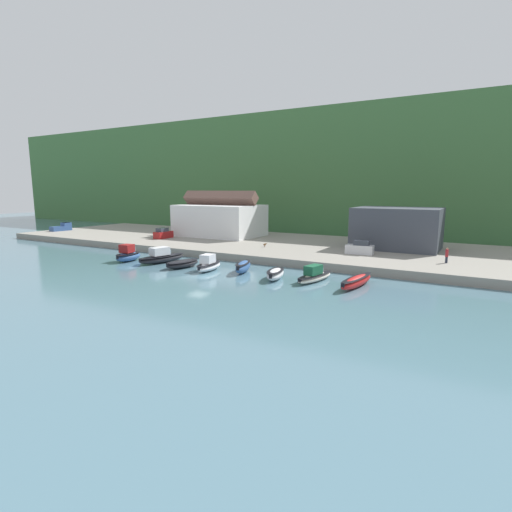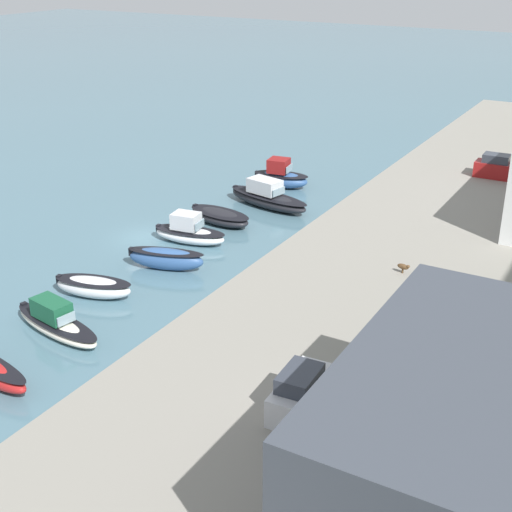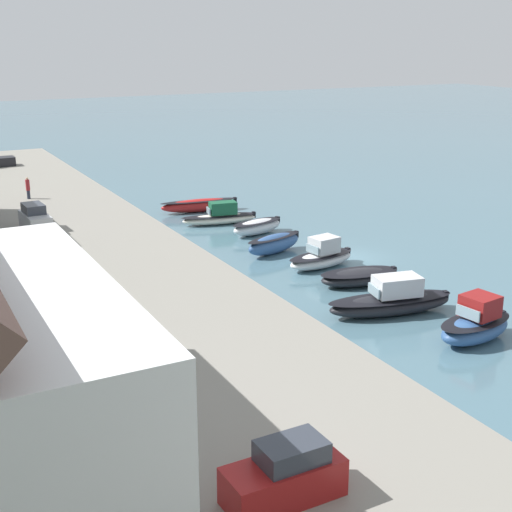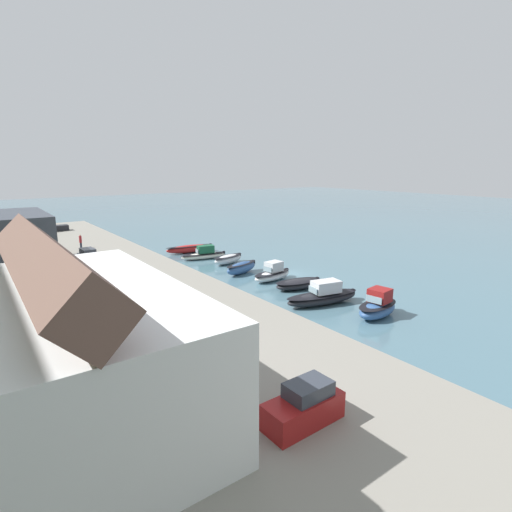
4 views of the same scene
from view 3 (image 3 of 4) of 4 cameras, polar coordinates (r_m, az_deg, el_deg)
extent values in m
plane|color=slate|center=(56.18, 7.78, -0.12)|extent=(320.00, 320.00, 0.00)
ellipsoid|color=#33568E|center=(42.29, 17.11, -5.61)|extent=(3.03, 5.39, 1.43)
ellipsoid|color=black|center=(42.11, 17.17, -4.98)|extent=(3.14, 5.50, 0.12)
cube|color=maroon|center=(42.01, 17.48, -3.84)|extent=(1.98, 2.02, 1.26)
cube|color=#8CA5B2|center=(41.28, 16.58, -4.41)|extent=(1.57, 0.32, 0.63)
cube|color=black|center=(44.05, 19.06, -4.48)|extent=(0.40, 0.33, 0.56)
ellipsoid|color=black|center=(45.05, 10.68, -3.85)|extent=(3.83, 8.34, 1.23)
ellipsoid|color=black|center=(44.90, 10.71, -3.34)|extent=(3.95, 8.52, 0.12)
cube|color=silver|center=(44.81, 11.23, -2.34)|extent=(2.22, 3.10, 1.21)
cube|color=#8CA5B2|center=(44.20, 9.41, -2.76)|extent=(1.50, 0.41, 0.60)
cube|color=black|center=(46.74, 14.91, -3.04)|extent=(0.41, 0.35, 0.56)
ellipsoid|color=black|center=(49.93, 8.26, -1.70)|extent=(3.16, 5.96, 1.10)
ellipsoid|color=black|center=(49.81, 8.27, -1.28)|extent=(3.27, 6.09, 0.12)
cube|color=black|center=(51.11, 10.96, -1.13)|extent=(0.40, 0.33, 0.56)
ellipsoid|color=white|center=(53.36, 5.22, -0.33)|extent=(2.80, 5.87, 1.14)
ellipsoid|color=black|center=(53.24, 5.23, 0.08)|extent=(2.90, 5.99, 0.12)
cube|color=silver|center=(53.20, 5.48, 0.92)|extent=(1.79, 2.17, 1.18)
cube|color=#8CA5B2|center=(52.54, 4.54, 0.53)|extent=(1.38, 0.29, 0.59)
cube|color=black|center=(55.02, 7.34, 0.39)|extent=(0.40, 0.33, 0.56)
ellipsoid|color=#33568E|center=(56.58, 1.44, 0.97)|extent=(2.96, 5.60, 1.55)
ellipsoid|color=black|center=(56.43, 1.45, 1.50)|extent=(3.05, 5.72, 0.12)
cube|color=black|center=(58.28, 3.21, 1.75)|extent=(0.42, 0.37, 0.56)
ellipsoid|color=silver|center=(62.15, 0.09, 2.34)|extent=(2.97, 5.42, 1.29)
ellipsoid|color=black|center=(62.03, 0.09, 2.75)|extent=(3.06, 5.54, 0.12)
cube|color=black|center=(63.67, 1.73, 2.94)|extent=(0.42, 0.36, 0.56)
ellipsoid|color=white|center=(65.69, -2.94, 2.97)|extent=(2.98, 7.16, 0.92)
ellipsoid|color=black|center=(65.61, -2.95, 3.24)|extent=(3.08, 7.31, 0.12)
cube|color=#195638|center=(65.53, -2.66, 3.86)|extent=(1.73, 2.63, 1.13)
cube|color=#8CA5B2|center=(65.25, -3.82, 3.63)|extent=(1.18, 0.31, 0.57)
cube|color=black|center=(66.52, -0.19, 3.33)|extent=(0.40, 0.34, 0.56)
ellipsoid|color=red|center=(70.48, -4.53, 4.06)|extent=(2.41, 7.87, 1.28)
ellipsoid|color=black|center=(70.38, -4.54, 4.42)|extent=(2.49, 8.03, 0.12)
cube|color=black|center=(71.49, -1.70, 4.51)|extent=(0.39, 0.32, 0.56)
cube|color=silver|center=(61.51, -17.22, 2.62)|extent=(4.29, 2.02, 1.40)
cube|color=#333842|center=(61.56, -17.38, 3.66)|extent=(2.39, 1.65, 0.76)
cube|color=maroon|center=(25.66, 2.20, -17.58)|extent=(1.87, 4.23, 1.40)
cube|color=#333842|center=(25.20, 2.87, -15.36)|extent=(1.57, 2.33, 0.76)
cube|color=black|center=(94.07, -19.82, 7.11)|extent=(2.03, 3.53, 1.10)
cylinder|color=#232838|center=(73.91, -17.73, 4.71)|extent=(0.32, 0.32, 0.85)
cylinder|color=maroon|center=(73.73, -17.80, 5.43)|extent=(0.40, 0.40, 1.05)
sphere|color=tan|center=(73.61, -17.85, 5.92)|extent=(0.24, 0.24, 0.24)
cylinder|color=brown|center=(46.43, -12.14, -2.33)|extent=(0.12, 0.12, 0.28)
ellipsoid|color=brown|center=(46.33, -12.17, -1.95)|extent=(0.43, 0.84, 0.36)
sphere|color=brown|center=(46.27, -12.62, -1.87)|extent=(0.22, 0.22, 0.22)
camera|label=1|loc=(104.50, 16.27, 13.60)|focal=28.00mm
camera|label=2|loc=(83.54, -30.19, 17.81)|focal=50.00mm
camera|label=4|loc=(6.15, -40.69, -13.40)|focal=28.00mm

